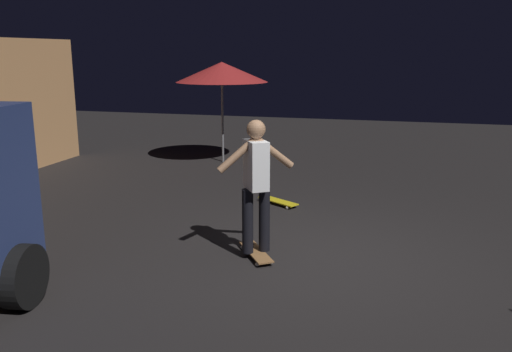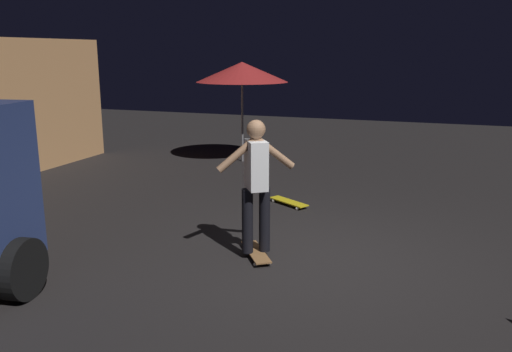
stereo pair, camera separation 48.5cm
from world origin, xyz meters
TOP-DOWN VIEW (x-y plane):
  - ground_plane at (0.00, 0.00)m, footprint 28.00×28.00m
  - patio_umbrella at (5.36, 3.02)m, footprint 2.10×2.10m
  - skateboard_ridden at (-0.14, 0.71)m, footprint 0.76×0.61m
  - skateboard_spare at (2.22, 0.97)m, footprint 0.58×0.77m
  - skater at (-0.14, 0.71)m, footprint 0.63×0.86m

SIDE VIEW (x-z plane):
  - ground_plane at x=0.00m, z-range 0.00..0.00m
  - skateboard_ridden at x=-0.14m, z-range 0.02..0.09m
  - skateboard_spare at x=2.22m, z-range 0.02..0.09m
  - skater at x=-0.14m, z-range 0.20..1.87m
  - patio_umbrella at x=5.36m, z-range 0.92..3.22m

